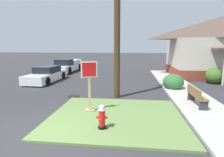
% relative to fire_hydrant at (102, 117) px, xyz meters
% --- Properties ---
extents(ground_plane, '(160.00, 160.00, 0.00)m').
position_rel_fire_hydrant_xyz_m(ground_plane, '(-1.75, -0.73, -0.47)').
color(ground_plane, '#333335').
extents(grass_corner_patch, '(5.26, 4.53, 0.08)m').
position_rel_fire_hydrant_xyz_m(grass_corner_patch, '(0.37, 1.22, -0.43)').
color(grass_corner_patch, '#668447').
rests_on(grass_corner_patch, ground).
extents(sidewalk_strip, '(2.20, 18.63, 0.12)m').
position_rel_fire_hydrant_xyz_m(sidewalk_strip, '(4.21, 5.88, -0.41)').
color(sidewalk_strip, '#B2AFA8').
rests_on(sidewalk_strip, ground).
extents(fire_hydrant, '(0.38, 0.34, 0.83)m').
position_rel_fire_hydrant_xyz_m(fire_hydrant, '(0.00, 0.00, 0.00)').
color(fire_hydrant, black).
rests_on(fire_hydrant, grass_corner_patch).
extents(stop_sign, '(0.64, 0.38, 2.15)m').
position_rel_fire_hydrant_xyz_m(stop_sign, '(-0.79, 1.55, 0.63)').
color(stop_sign, tan).
rests_on(stop_sign, grass_corner_patch).
extents(manhole_cover, '(0.70, 0.70, 0.02)m').
position_rel_fire_hydrant_xyz_m(manhole_cover, '(-2.34, 4.00, -0.46)').
color(manhole_cover, black).
rests_on(manhole_cover, ground).
extents(parked_sedan_white, '(1.95, 4.55, 1.25)m').
position_rel_fire_hydrant_xyz_m(parked_sedan_white, '(-5.99, 8.13, 0.07)').
color(parked_sedan_white, silver).
rests_on(parked_sedan_white, ground).
extents(pickup_truck_white, '(2.10, 5.57, 1.48)m').
position_rel_fire_hydrant_xyz_m(pickup_truck_white, '(-6.38, 13.73, 0.15)').
color(pickup_truck_white, silver).
rests_on(pickup_truck_white, ground).
extents(street_bench, '(0.45, 1.66, 0.85)m').
position_rel_fire_hydrant_xyz_m(street_bench, '(3.98, 2.84, 0.12)').
color(street_bench, brown).
rests_on(street_bench, sidewalk_strip).
extents(utility_pole, '(1.60, 0.34, 8.86)m').
position_rel_fire_hydrant_xyz_m(utility_pole, '(0.15, 4.08, 4.10)').
color(utility_pole, '#42301E').
rests_on(utility_pole, ground).
extents(shrub_near_porch, '(1.25, 1.25, 1.21)m').
position_rel_fire_hydrant_xyz_m(shrub_near_porch, '(7.29, 8.78, 0.13)').
color(shrub_near_porch, '#3C6725').
rests_on(shrub_near_porch, ground).
extents(shrub_by_curb, '(1.34, 1.34, 1.06)m').
position_rel_fire_hydrant_xyz_m(shrub_by_curb, '(3.70, 6.28, 0.06)').
color(shrub_by_curb, '#336937').
rests_on(shrub_by_curb, ground).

